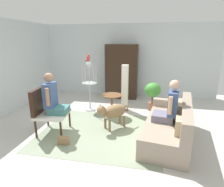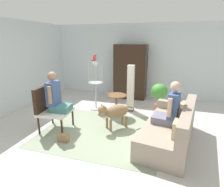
{
  "view_description": "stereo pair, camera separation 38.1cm",
  "coord_description": "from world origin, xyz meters",
  "px_view_note": "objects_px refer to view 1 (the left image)",
  "views": [
    {
      "loc": [
        0.88,
        -3.81,
        1.99
      ],
      "look_at": [
        0.17,
        -0.21,
        0.95
      ],
      "focal_mm": 30.28,
      "sensor_mm": 36.0,
      "label": 1
    },
    {
      "loc": [
        1.25,
        -3.71,
        1.99
      ],
      "look_at": [
        0.17,
        -0.21,
        0.95
      ],
      "focal_mm": 30.28,
      "sensor_mm": 36.0,
      "label": 2
    }
  ],
  "objects_px": {
    "person_on_armchair": "(53,98)",
    "round_end_table": "(112,102)",
    "dog": "(113,112)",
    "couch": "(170,126)",
    "bird_cage_stand": "(89,85)",
    "handbag": "(64,141)",
    "armoire_cabinet": "(122,71)",
    "column_lamp": "(125,88)",
    "person_on_couch": "(170,106)",
    "parrot": "(88,58)",
    "potted_plant": "(153,92)",
    "armchair": "(46,108)"
  },
  "relations": [
    {
      "from": "handbag",
      "to": "parrot",
      "type": "bearing_deg",
      "value": 92.53
    },
    {
      "from": "round_end_table",
      "to": "potted_plant",
      "type": "distance_m",
      "value": 1.27
    },
    {
      "from": "couch",
      "to": "column_lamp",
      "type": "bearing_deg",
      "value": 127.5
    },
    {
      "from": "potted_plant",
      "to": "column_lamp",
      "type": "relative_size",
      "value": 0.61
    },
    {
      "from": "potted_plant",
      "to": "armoire_cabinet",
      "type": "distance_m",
      "value": 1.62
    },
    {
      "from": "person_on_armchair",
      "to": "armoire_cabinet",
      "type": "height_order",
      "value": "armoire_cabinet"
    },
    {
      "from": "potted_plant",
      "to": "parrot",
      "type": "bearing_deg",
      "value": -169.81
    },
    {
      "from": "dog",
      "to": "parrot",
      "type": "distance_m",
      "value": 1.8
    },
    {
      "from": "dog",
      "to": "handbag",
      "type": "relative_size",
      "value": 3.12
    },
    {
      "from": "armchair",
      "to": "parrot",
      "type": "distance_m",
      "value": 1.88
    },
    {
      "from": "armchair",
      "to": "potted_plant",
      "type": "height_order",
      "value": "armchair"
    },
    {
      "from": "armchair",
      "to": "person_on_armchair",
      "type": "height_order",
      "value": "person_on_armchair"
    },
    {
      "from": "couch",
      "to": "person_on_armchair",
      "type": "distance_m",
      "value": 2.54
    },
    {
      "from": "person_on_armchair",
      "to": "dog",
      "type": "bearing_deg",
      "value": 20.01
    },
    {
      "from": "bird_cage_stand",
      "to": "column_lamp",
      "type": "height_order",
      "value": "bird_cage_stand"
    },
    {
      "from": "column_lamp",
      "to": "armchair",
      "type": "bearing_deg",
      "value": -131.7
    },
    {
      "from": "dog",
      "to": "potted_plant",
      "type": "distance_m",
      "value": 1.67
    },
    {
      "from": "round_end_table",
      "to": "dog",
      "type": "height_order",
      "value": "dog"
    },
    {
      "from": "bird_cage_stand",
      "to": "parrot",
      "type": "relative_size",
      "value": 7.06
    },
    {
      "from": "round_end_table",
      "to": "column_lamp",
      "type": "bearing_deg",
      "value": 59.06
    },
    {
      "from": "handbag",
      "to": "round_end_table",
      "type": "bearing_deg",
      "value": 68.52
    },
    {
      "from": "person_on_couch",
      "to": "armchair",
      "type": "bearing_deg",
      "value": -176.11
    },
    {
      "from": "couch",
      "to": "handbag",
      "type": "relative_size",
      "value": 9.15
    },
    {
      "from": "potted_plant",
      "to": "column_lamp",
      "type": "xyz_separation_m",
      "value": [
        -0.79,
        -0.18,
        0.12
      ]
    },
    {
      "from": "armchair",
      "to": "parrot",
      "type": "height_order",
      "value": "parrot"
    },
    {
      "from": "person_on_couch",
      "to": "column_lamp",
      "type": "bearing_deg",
      "value": 125.84
    },
    {
      "from": "couch",
      "to": "bird_cage_stand",
      "type": "distance_m",
      "value": 2.59
    },
    {
      "from": "potted_plant",
      "to": "armoire_cabinet",
      "type": "bearing_deg",
      "value": 133.07
    },
    {
      "from": "couch",
      "to": "round_end_table",
      "type": "bearing_deg",
      "value": 144.6
    },
    {
      "from": "person_on_couch",
      "to": "round_end_table",
      "type": "relative_size",
      "value": 1.43
    },
    {
      "from": "person_on_armchair",
      "to": "round_end_table",
      "type": "bearing_deg",
      "value": 48.78
    },
    {
      "from": "dog",
      "to": "round_end_table",
      "type": "bearing_deg",
      "value": 103.64
    },
    {
      "from": "couch",
      "to": "handbag",
      "type": "bearing_deg",
      "value": -163.17
    },
    {
      "from": "armchair",
      "to": "parrot",
      "type": "relative_size",
      "value": 5.01
    },
    {
      "from": "dog",
      "to": "handbag",
      "type": "xyz_separation_m",
      "value": [
        -0.83,
        -0.9,
        -0.33
      ]
    },
    {
      "from": "parrot",
      "to": "armchair",
      "type": "bearing_deg",
      "value": -107.43
    },
    {
      "from": "column_lamp",
      "to": "person_on_couch",
      "type": "bearing_deg",
      "value": -54.16
    },
    {
      "from": "potted_plant",
      "to": "column_lamp",
      "type": "distance_m",
      "value": 0.82
    },
    {
      "from": "couch",
      "to": "person_on_couch",
      "type": "bearing_deg",
      "value": -158.25
    },
    {
      "from": "dog",
      "to": "column_lamp",
      "type": "bearing_deg",
      "value": 85.16
    },
    {
      "from": "person_on_armchair",
      "to": "column_lamp",
      "type": "distance_m",
      "value": 2.15
    },
    {
      "from": "person_on_armchair",
      "to": "armoire_cabinet",
      "type": "distance_m",
      "value": 3.19
    },
    {
      "from": "column_lamp",
      "to": "armoire_cabinet",
      "type": "distance_m",
      "value": 1.39
    },
    {
      "from": "person_on_couch",
      "to": "person_on_armchair",
      "type": "relative_size",
      "value": 0.96
    },
    {
      "from": "person_on_armchair",
      "to": "armoire_cabinet",
      "type": "bearing_deg",
      "value": 70.74
    },
    {
      "from": "round_end_table",
      "to": "handbag",
      "type": "distance_m",
      "value": 1.79
    },
    {
      "from": "bird_cage_stand",
      "to": "armoire_cabinet",
      "type": "distance_m",
      "value": 1.65
    },
    {
      "from": "parrot",
      "to": "person_on_couch",
      "type": "bearing_deg",
      "value": -33.0
    },
    {
      "from": "armchair",
      "to": "column_lamp",
      "type": "xyz_separation_m",
      "value": [
        1.51,
        1.69,
        0.09
      ]
    },
    {
      "from": "person_on_couch",
      "to": "person_on_armchair",
      "type": "distance_m",
      "value": 2.44
    }
  ]
}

